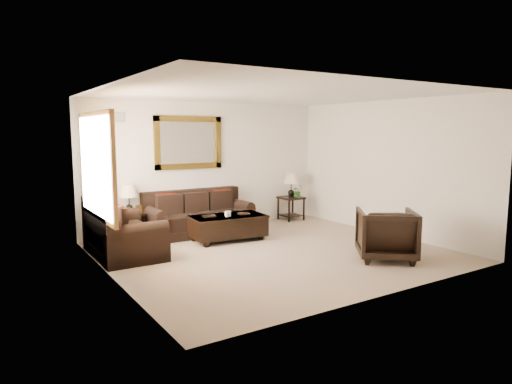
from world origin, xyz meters
TOP-DOWN VIEW (x-y plane):
  - room at (0.00, 0.00)m, footprint 5.51×5.01m
  - window at (-2.70, 0.90)m, footprint 0.07×1.96m
  - mirror at (-0.46, 2.47)m, footprint 1.50×0.06m
  - air_vent at (-1.90, 2.48)m, footprint 0.25×0.02m
  - sofa at (-0.46, 2.07)m, footprint 2.15×0.93m
  - loveseat at (-2.29, 1.22)m, footprint 1.00×1.68m
  - end_table_left at (-1.83, 2.22)m, footprint 0.49×0.49m
  - end_table_right at (2.03, 2.21)m, footprint 0.51×0.51m
  - coffee_table at (-0.24, 1.21)m, footprint 1.48×0.89m
  - armchair at (1.29, -1.35)m, footprint 1.21×1.20m
  - potted_plant at (2.14, 2.11)m, footprint 0.28×0.30m

SIDE VIEW (x-z plane):
  - coffee_table at x=-0.24m, z-range 0.00..0.60m
  - sofa at x=-0.46m, z-range -0.12..0.76m
  - loveseat at x=-2.29m, z-range -0.12..0.82m
  - armchair at x=1.29m, z-range 0.00..0.91m
  - potted_plant at x=2.14m, z-range 0.55..0.78m
  - end_table_left at x=-1.83m, z-range 0.16..1.24m
  - end_table_right at x=2.03m, z-range 0.17..1.29m
  - room at x=0.00m, z-range 0.00..2.71m
  - window at x=-2.70m, z-range 0.72..2.38m
  - mirror at x=-0.46m, z-range 1.30..2.40m
  - air_vent at x=-1.90m, z-range 2.26..2.44m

